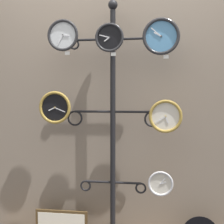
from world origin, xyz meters
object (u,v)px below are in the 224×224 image
Objects in this scene: clock_top_center at (109,38)px; clock_middle_right at (166,116)px; clock_top_right at (161,36)px; clock_bottom_right at (161,184)px; display_stand at (113,155)px; clock_top_left at (63,35)px; clock_middle_left at (55,108)px.

clock_top_center is 0.87× the size of clock_middle_right.
clock_bottom_right is at bearing 18.69° from clock_top_right.
clock_top_left is (-0.39, -0.11, 0.99)m from display_stand.
clock_top_right reaches higher than clock_middle_left.
clock_middle_right is at bearing 1.49° from clock_top_left.
display_stand is 7.97× the size of clock_middle_right.
clock_top_left is 1.05m from clock_middle_right.
clock_middle_right is at bearing 1.08° from clock_middle_left.
display_stand is 0.56m from clock_middle_right.
clock_bottom_right is (0.79, 0.01, -1.19)m from clock_top_left.
display_stand is at bearing 84.33° from clock_top_center.
display_stand is 7.23× the size of clock_top_right.
clock_bottom_right is at bearing -165.89° from clock_middle_right.
clock_top_left is at bearing -179.19° from clock_top_right.
clock_top_center reaches higher than clock_bottom_right.
clock_middle_right is (0.04, 0.01, -0.63)m from clock_top_right.
clock_top_center is (0.38, -0.00, -0.03)m from clock_top_left.
clock_middle_left is 1.03× the size of clock_middle_right.
clock_top_right is at bearing 0.81° from clock_top_left.
display_stand is at bearing 15.74° from clock_top_left.
clock_middle_left is at bearing -167.20° from display_stand.
clock_middle_left is 1.06m from clock_bottom_right.
clock_top_right is at bearing 1.83° from clock_top_center.
clock_top_left reaches higher than clock_middle_right.
clock_top_center is 1.14× the size of clock_bottom_right.
clock_top_right is at bearing 0.43° from clock_middle_left.
display_stand is 9.11× the size of clock_top_center.
clock_top_center is at bearing -177.93° from clock_bottom_right.
clock_middle_left is (-0.07, 0.00, -0.59)m from clock_top_left.
clock_middle_left reaches higher than clock_middle_right.
clock_top_right is at bearing -14.20° from display_stand.
clock_top_left is 0.95× the size of clock_middle_left.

